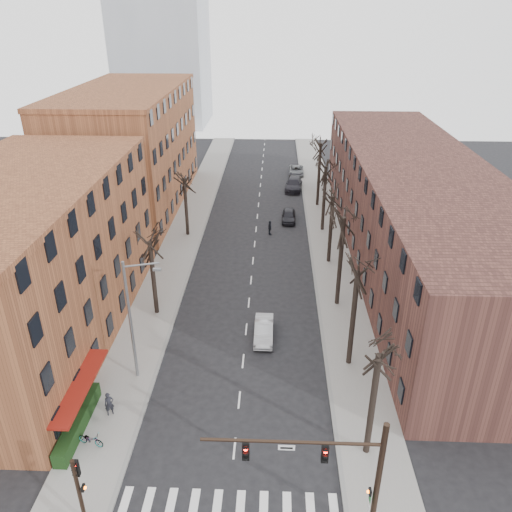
# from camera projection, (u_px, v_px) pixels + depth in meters

# --- Properties ---
(ground) EXTENTS (160.00, 160.00, 0.00)m
(ground) POSITION_uv_depth(u_px,v_px,m) (228.00, 510.00, 25.44)
(ground) COLOR black
(ground) RESTS_ON ground
(sidewalk_left) EXTENTS (4.00, 90.00, 0.15)m
(sidewalk_left) POSITION_uv_depth(u_px,v_px,m) (186.00, 231.00, 56.97)
(sidewalk_left) COLOR gray
(sidewalk_left) RESTS_ON ground
(sidewalk_right) EXTENTS (4.00, 90.00, 0.15)m
(sidewalk_right) POSITION_uv_depth(u_px,v_px,m) (326.00, 233.00, 56.40)
(sidewalk_right) COLOR gray
(sidewalk_right) RESTS_ON ground
(building_left_near) EXTENTS (12.00, 26.00, 12.00)m
(building_left_near) POSITION_uv_depth(u_px,v_px,m) (28.00, 265.00, 36.73)
(building_left_near) COLOR brown
(building_left_near) RESTS_ON ground
(building_left_far) EXTENTS (12.00, 28.00, 14.00)m
(building_left_far) POSITION_uv_depth(u_px,v_px,m) (131.00, 150.00, 62.20)
(building_left_far) COLOR brown
(building_left_far) RESTS_ON ground
(building_right) EXTENTS (12.00, 50.00, 10.00)m
(building_right) POSITION_uv_depth(u_px,v_px,m) (415.00, 210.00, 49.45)
(building_right) COLOR #522E26
(building_right) RESTS_ON ground
(awning_left) EXTENTS (1.20, 7.00, 0.15)m
(awning_left) POSITION_uv_depth(u_px,v_px,m) (87.00, 418.00, 31.13)
(awning_left) COLOR maroon
(awning_left) RESTS_ON ground
(hedge) EXTENTS (0.80, 6.00, 1.00)m
(hedge) POSITION_uv_depth(u_px,v_px,m) (78.00, 422.00, 29.95)
(hedge) COLOR #1A3412
(hedge) RESTS_ON sidewalk_left
(tree_right_a) EXTENTS (5.20, 5.20, 10.00)m
(tree_right_a) POSITION_uv_depth(u_px,v_px,m) (366.00, 452.00, 28.74)
(tree_right_a) COLOR black
(tree_right_a) RESTS_ON ground
(tree_right_b) EXTENTS (5.20, 5.20, 10.80)m
(tree_right_b) POSITION_uv_depth(u_px,v_px,m) (348.00, 364.00, 35.89)
(tree_right_b) COLOR black
(tree_right_b) RESTS_ON ground
(tree_right_c) EXTENTS (5.20, 5.20, 11.60)m
(tree_right_c) POSITION_uv_depth(u_px,v_px,m) (337.00, 304.00, 43.04)
(tree_right_c) COLOR black
(tree_right_c) RESTS_ON ground
(tree_right_d) EXTENTS (5.20, 5.20, 10.00)m
(tree_right_d) POSITION_uv_depth(u_px,v_px,m) (328.00, 262.00, 50.19)
(tree_right_d) COLOR black
(tree_right_d) RESTS_ON ground
(tree_right_e) EXTENTS (5.20, 5.20, 10.80)m
(tree_right_e) POSITION_uv_depth(u_px,v_px,m) (322.00, 230.00, 57.34)
(tree_right_e) COLOR black
(tree_right_e) RESTS_ON ground
(tree_right_f) EXTENTS (5.20, 5.20, 11.60)m
(tree_right_f) POSITION_uv_depth(u_px,v_px,m) (317.00, 206.00, 64.49)
(tree_right_f) COLOR black
(tree_right_f) RESTS_ON ground
(tree_left_a) EXTENTS (5.20, 5.20, 9.50)m
(tree_left_a) POSITION_uv_depth(u_px,v_px,m) (157.00, 313.00, 41.79)
(tree_left_a) COLOR black
(tree_left_a) RESTS_ON ground
(tree_left_b) EXTENTS (5.20, 5.20, 9.50)m
(tree_left_b) POSITION_uv_depth(u_px,v_px,m) (188.00, 235.00, 56.09)
(tree_left_b) COLOR black
(tree_left_b) RESTS_ON ground
(signal_mast_arm) EXTENTS (8.14, 0.30, 7.20)m
(signal_mast_arm) POSITION_uv_depth(u_px,v_px,m) (345.00, 470.00, 22.38)
(signal_mast_arm) COLOR black
(signal_mast_arm) RESTS_ON ground
(signal_pole_left) EXTENTS (0.47, 0.44, 4.40)m
(signal_pole_left) POSITION_uv_depth(u_px,v_px,m) (79.00, 487.00, 23.67)
(signal_pole_left) COLOR black
(signal_pole_left) RESTS_ON ground
(streetlight) EXTENTS (2.45, 0.22, 9.03)m
(streetlight) POSITION_uv_depth(u_px,v_px,m) (132.00, 316.00, 32.38)
(streetlight) COLOR slate
(streetlight) RESTS_ON ground
(silver_sedan) EXTENTS (1.44, 4.09, 1.34)m
(silver_sedan) POSITION_uv_depth(u_px,v_px,m) (264.00, 330.00, 38.46)
(silver_sedan) COLOR #ABADB2
(silver_sedan) RESTS_ON ground
(parked_car_near) EXTENTS (1.74, 4.06, 1.37)m
(parked_car_near) POSITION_uv_depth(u_px,v_px,m) (289.00, 216.00, 59.53)
(parked_car_near) COLOR black
(parked_car_near) RESTS_ON ground
(parked_car_mid) EXTENTS (2.74, 5.58, 1.56)m
(parked_car_mid) POSITION_uv_depth(u_px,v_px,m) (294.00, 184.00, 69.82)
(parked_car_mid) COLOR black
(parked_car_mid) RESTS_ON ground
(parked_car_far) EXTENTS (2.31, 4.84, 1.33)m
(parked_car_far) POSITION_uv_depth(u_px,v_px,m) (296.00, 171.00, 75.97)
(parked_car_far) COLOR slate
(parked_car_far) RESTS_ON ground
(pedestrian_a) EXTENTS (0.70, 0.63, 1.61)m
(pedestrian_a) POSITION_uv_depth(u_px,v_px,m) (109.00, 404.00, 30.91)
(pedestrian_a) COLOR black
(pedestrian_a) RESTS_ON sidewalk_left
(pedestrian_crossing) EXTENTS (0.69, 1.06, 1.67)m
(pedestrian_crossing) POSITION_uv_depth(u_px,v_px,m) (270.00, 228.00, 55.89)
(pedestrian_crossing) COLOR black
(pedestrian_crossing) RESTS_ON ground
(bicycle) EXTENTS (1.73, 0.98, 0.86)m
(bicycle) POSITION_uv_depth(u_px,v_px,m) (91.00, 439.00, 28.88)
(bicycle) COLOR gray
(bicycle) RESTS_ON sidewalk_left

